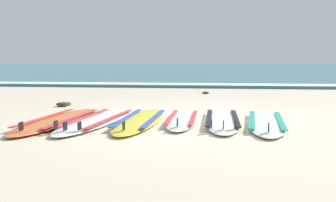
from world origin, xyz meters
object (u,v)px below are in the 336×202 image
object	(u,v)px
surfboard_5	(266,122)
surfboard_4	(222,120)
surfboard_0	(59,120)
surfboard_2	(140,120)
surfboard_1	(97,120)
surfboard_3	(182,119)

from	to	relation	value
surfboard_5	surfboard_4	bearing A→B (deg)	170.45
surfboard_0	surfboard_2	world-z (taller)	same
surfboard_0	surfboard_1	bearing A→B (deg)	4.75
surfboard_0	surfboard_5	world-z (taller)	same
surfboard_5	surfboard_2	bearing A→B (deg)	-178.47
surfboard_1	surfboard_5	size ratio (longest dim) A/B	1.09
surfboard_2	surfboard_3	world-z (taller)	same
surfboard_1	surfboard_4	world-z (taller)	same
surfboard_0	surfboard_4	bearing A→B (deg)	6.46
surfboard_0	surfboard_1	distance (m)	0.60
surfboard_0	surfboard_3	size ratio (longest dim) A/B	1.32
surfboard_5	surfboard_1	bearing A→B (deg)	-177.17
surfboard_2	surfboard_3	xyz separation A→B (m)	(0.65, 0.15, 0.00)
surfboard_0	surfboard_3	xyz separation A→B (m)	(1.91, 0.27, 0.00)
surfboard_0	surfboard_5	xyz separation A→B (m)	(3.19, 0.18, 0.00)
surfboard_1	surfboard_3	bearing A→B (deg)	9.65
surfboard_3	surfboard_1	bearing A→B (deg)	-170.35
surfboard_2	surfboard_3	distance (m)	0.66
surfboard_2	surfboard_4	size ratio (longest dim) A/B	1.06
surfboard_0	surfboard_4	xyz separation A→B (m)	(2.54, 0.29, 0.00)
surfboard_3	surfboard_4	world-z (taller)	same
surfboard_2	surfboard_4	xyz separation A→B (m)	(1.27, 0.16, 0.00)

